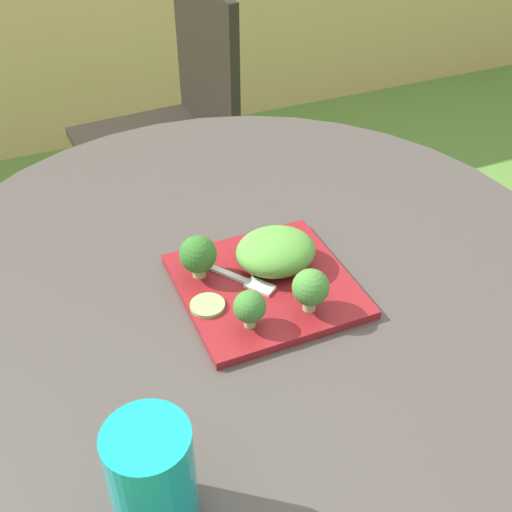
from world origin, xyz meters
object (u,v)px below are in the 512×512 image
Objects in this scene: patio_chair at (176,114)px; fork at (238,278)px; drinking_glass at (153,482)px; salad_plate at (264,286)px.

fork is (-0.23, -1.09, 0.25)m from patio_chair.
drinking_glass reaches higher than fork.
drinking_glass is at bearing -124.79° from fork.
salad_plate is 0.39m from drinking_glass.
patio_chair reaches higher than salad_plate.
patio_chair is at bearing 80.16° from salad_plate.
fork is at bearing 146.62° from salad_plate.
salad_plate is at bearing -99.84° from patio_chair.
salad_plate is at bearing 49.15° from drinking_glass.
patio_chair reaches higher than fork.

